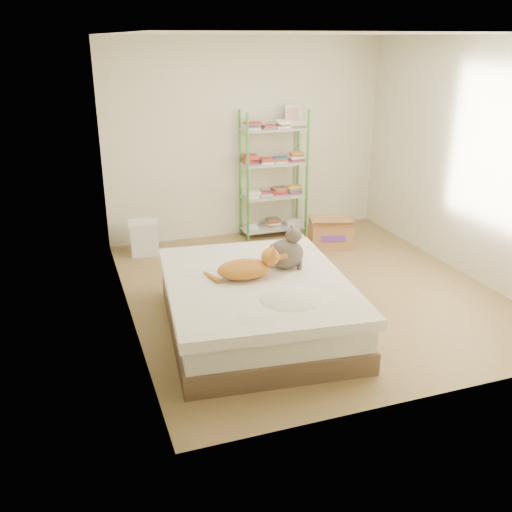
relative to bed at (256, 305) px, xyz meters
name	(u,v)px	position (x,y,z in m)	size (l,w,h in m)	color
room	(313,172)	(0.83, 0.66, 1.04)	(3.81, 4.21, 2.61)	#9A7648
bed	(256,305)	(0.00, 0.00, 0.00)	(1.82, 2.18, 0.51)	brown
orange_cat	(244,267)	(-0.10, 0.05, 0.37)	(0.58, 0.31, 0.23)	#CA7433
grey_cat	(286,248)	(0.35, 0.17, 0.46)	(0.30, 0.36, 0.41)	#6F6055
shelf_unit	(274,174)	(1.14, 2.54, 0.59)	(0.88, 0.36, 1.74)	green
cardboard_box	(330,233)	(1.67, 1.85, -0.07)	(0.62, 0.62, 0.42)	#A86F42
white_bin	(144,238)	(-0.67, 2.37, -0.04)	(0.40, 0.36, 0.42)	white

